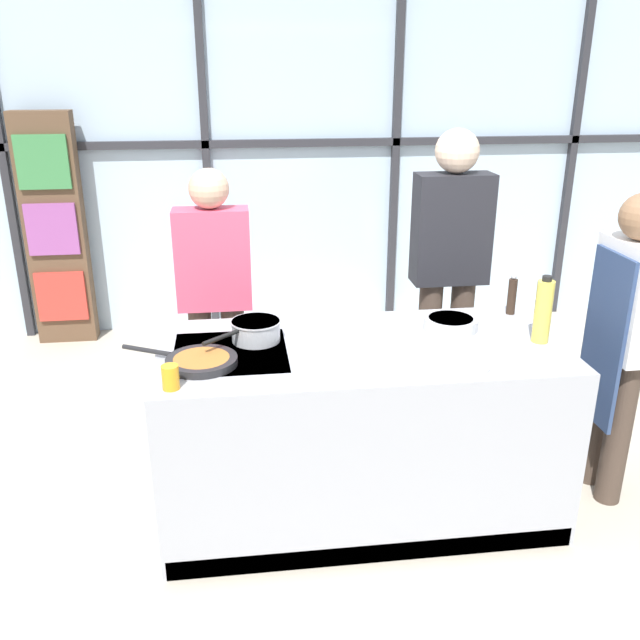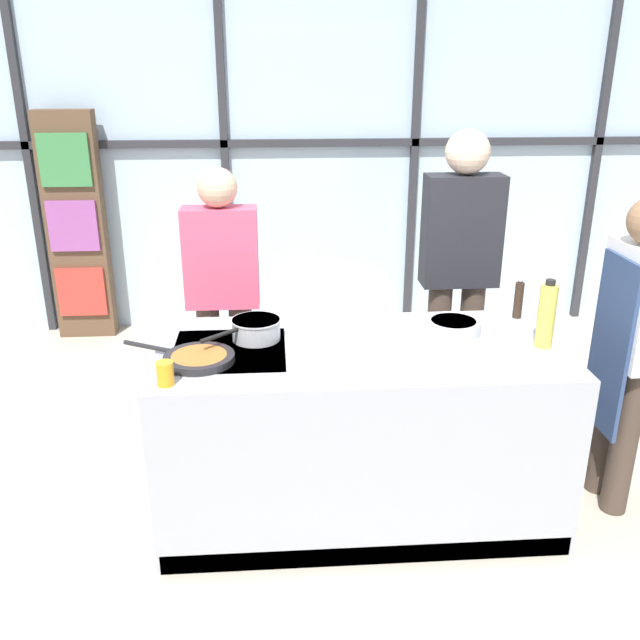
{
  "view_description": "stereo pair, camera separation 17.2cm",
  "coord_description": "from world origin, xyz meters",
  "px_view_note": "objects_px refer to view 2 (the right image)",
  "views": [
    {
      "loc": [
        -0.57,
        -2.89,
        2.13
      ],
      "look_at": [
        -0.18,
        0.1,
        0.99
      ],
      "focal_mm": 38.0,
      "sensor_mm": 36.0,
      "label": 1
    },
    {
      "loc": [
        -0.4,
        -2.91,
        2.13
      ],
      "look_at": [
        -0.18,
        0.1,
        0.99
      ],
      "focal_mm": 38.0,
      "sensor_mm": 36.0,
      "label": 2
    }
  ],
  "objects_px": {
    "spectator_far_left": "(223,287)",
    "white_plate": "(459,368)",
    "chef": "(630,339)",
    "pepper_grinder": "(519,299)",
    "frying_pan": "(197,358)",
    "saucepan": "(256,329)",
    "spectator_center_left": "(459,263)",
    "mixing_bowl": "(453,325)",
    "juice_glass_near": "(165,374)",
    "oil_bottle": "(546,315)"
  },
  "relations": [
    {
      "from": "spectator_far_left",
      "to": "white_plate",
      "type": "relative_size",
      "value": 6.69
    },
    {
      "from": "chef",
      "to": "pepper_grinder",
      "type": "height_order",
      "value": "chef"
    },
    {
      "from": "frying_pan",
      "to": "saucepan",
      "type": "distance_m",
      "value": 0.35
    },
    {
      "from": "spectator_far_left",
      "to": "spectator_center_left",
      "type": "distance_m",
      "value": 1.41
    },
    {
      "from": "spectator_center_left",
      "to": "saucepan",
      "type": "distance_m",
      "value": 1.42
    },
    {
      "from": "frying_pan",
      "to": "chef",
      "type": "bearing_deg",
      "value": 2.55
    },
    {
      "from": "mixing_bowl",
      "to": "juice_glass_near",
      "type": "xyz_separation_m",
      "value": [
        -1.33,
        -0.5,
        0.02
      ]
    },
    {
      "from": "mixing_bowl",
      "to": "pepper_grinder",
      "type": "relative_size",
      "value": 1.24
    },
    {
      "from": "saucepan",
      "to": "juice_glass_near",
      "type": "distance_m",
      "value": 0.59
    },
    {
      "from": "pepper_grinder",
      "to": "saucepan",
      "type": "bearing_deg",
      "value": -171.38
    },
    {
      "from": "chef",
      "to": "mixing_bowl",
      "type": "bearing_deg",
      "value": 77.25
    },
    {
      "from": "spectator_far_left",
      "to": "white_plate",
      "type": "height_order",
      "value": "spectator_far_left"
    },
    {
      "from": "juice_glass_near",
      "to": "oil_bottle",
      "type": "bearing_deg",
      "value": 9.58
    },
    {
      "from": "spectator_center_left",
      "to": "juice_glass_near",
      "type": "xyz_separation_m",
      "value": [
        -1.55,
        -1.24,
        -0.09
      ]
    },
    {
      "from": "white_plate",
      "to": "saucepan",
      "type": "bearing_deg",
      "value": 155.04
    },
    {
      "from": "mixing_bowl",
      "to": "pepper_grinder",
      "type": "bearing_deg",
      "value": 24.33
    },
    {
      "from": "mixing_bowl",
      "to": "oil_bottle",
      "type": "distance_m",
      "value": 0.45
    },
    {
      "from": "oil_bottle",
      "to": "juice_glass_near",
      "type": "distance_m",
      "value": 1.74
    },
    {
      "from": "chef",
      "to": "mixing_bowl",
      "type": "height_order",
      "value": "chef"
    },
    {
      "from": "white_plate",
      "to": "spectator_far_left",
      "type": "bearing_deg",
      "value": 132.8
    },
    {
      "from": "spectator_center_left",
      "to": "white_plate",
      "type": "bearing_deg",
      "value": 75.48
    },
    {
      "from": "pepper_grinder",
      "to": "juice_glass_near",
      "type": "bearing_deg",
      "value": -158.58
    },
    {
      "from": "spectator_center_left",
      "to": "juice_glass_near",
      "type": "relative_size",
      "value": 17.55
    },
    {
      "from": "spectator_center_left",
      "to": "saucepan",
      "type": "relative_size",
      "value": 4.91
    },
    {
      "from": "frying_pan",
      "to": "juice_glass_near",
      "type": "bearing_deg",
      "value": -115.5
    },
    {
      "from": "chef",
      "to": "spectator_far_left",
      "type": "bearing_deg",
      "value": 65.19
    },
    {
      "from": "spectator_center_left",
      "to": "frying_pan",
      "type": "xyz_separation_m",
      "value": [
        -1.45,
        -1.01,
        -0.12
      ]
    },
    {
      "from": "spectator_far_left",
      "to": "frying_pan",
      "type": "height_order",
      "value": "spectator_far_left"
    },
    {
      "from": "saucepan",
      "to": "mixing_bowl",
      "type": "xyz_separation_m",
      "value": [
        0.97,
        0.03,
        -0.02
      ]
    },
    {
      "from": "spectator_far_left",
      "to": "juice_glass_near",
      "type": "xyz_separation_m",
      "value": [
        -0.15,
        -1.24,
        0.03
      ]
    },
    {
      "from": "white_plate",
      "to": "juice_glass_near",
      "type": "relative_size",
      "value": 2.34
    },
    {
      "from": "mixing_bowl",
      "to": "white_plate",
      "type": "bearing_deg",
      "value": -100.97
    },
    {
      "from": "white_plate",
      "to": "spectator_center_left",
      "type": "bearing_deg",
      "value": 75.48
    },
    {
      "from": "saucepan",
      "to": "white_plate",
      "type": "height_order",
      "value": "saucepan"
    },
    {
      "from": "white_plate",
      "to": "pepper_grinder",
      "type": "xyz_separation_m",
      "value": [
        0.47,
        0.62,
        0.09
      ]
    },
    {
      "from": "white_plate",
      "to": "oil_bottle",
      "type": "bearing_deg",
      "value": 26.72
    },
    {
      "from": "oil_bottle",
      "to": "pepper_grinder",
      "type": "xyz_separation_m",
      "value": [
        0.01,
        0.39,
        -0.05
      ]
    },
    {
      "from": "spectator_center_left",
      "to": "white_plate",
      "type": "distance_m",
      "value": 1.23
    },
    {
      "from": "saucepan",
      "to": "spectator_center_left",
      "type": "bearing_deg",
      "value": 32.84
    },
    {
      "from": "spectator_far_left",
      "to": "pepper_grinder",
      "type": "distance_m",
      "value": 1.66
    },
    {
      "from": "white_plate",
      "to": "oil_bottle",
      "type": "distance_m",
      "value": 0.54
    },
    {
      "from": "chef",
      "to": "saucepan",
      "type": "relative_size",
      "value": 4.33
    },
    {
      "from": "white_plate",
      "to": "pepper_grinder",
      "type": "bearing_deg",
      "value": 52.72
    },
    {
      "from": "saucepan",
      "to": "mixing_bowl",
      "type": "relative_size",
      "value": 1.36
    },
    {
      "from": "frying_pan",
      "to": "oil_bottle",
      "type": "bearing_deg",
      "value": 2.25
    },
    {
      "from": "pepper_grinder",
      "to": "juice_glass_near",
      "type": "xyz_separation_m",
      "value": [
        -1.72,
        -0.67,
        -0.05
      ]
    },
    {
      "from": "frying_pan",
      "to": "pepper_grinder",
      "type": "distance_m",
      "value": 1.67
    },
    {
      "from": "mixing_bowl",
      "to": "pepper_grinder",
      "type": "xyz_separation_m",
      "value": [
        0.38,
        0.17,
        0.07
      ]
    },
    {
      "from": "chef",
      "to": "mixing_bowl",
      "type": "relative_size",
      "value": 5.88
    },
    {
      "from": "oil_bottle",
      "to": "spectator_far_left",
      "type": "bearing_deg",
      "value": 148.57
    }
  ]
}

